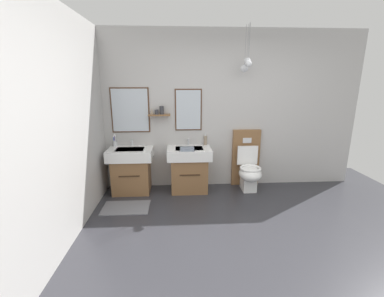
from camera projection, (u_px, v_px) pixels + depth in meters
ground_plane at (263, 263)px, 2.71m from camera, size 5.65×5.55×0.10m
wall_back at (228, 111)px, 4.41m from camera, size 4.45×0.53×2.63m
wall_left at (30, 140)px, 2.24m from camera, size 0.12×4.35×2.63m
bath_mat at (126, 208)px, 3.79m from camera, size 0.68×0.44×0.01m
vanity_sink_left at (131, 169)px, 4.28m from camera, size 0.72×0.52×0.74m
tap_on_left_sink at (132, 142)px, 4.36m from camera, size 0.03×0.13×0.11m
vanity_sink_right at (189, 168)px, 4.33m from camera, size 0.72×0.52×0.74m
tap_on_right_sink at (189, 141)px, 4.41m from camera, size 0.03×0.13×0.11m
toilet at (248, 167)px, 4.41m from camera, size 0.48×0.62×1.00m
toothbrush_cup at (115, 143)px, 4.33m from camera, size 0.07×0.07×0.21m
soap_dispenser at (205, 140)px, 4.42m from camera, size 0.06×0.06×0.19m
folded_hand_towel at (187, 149)px, 4.08m from camera, size 0.22×0.16×0.04m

